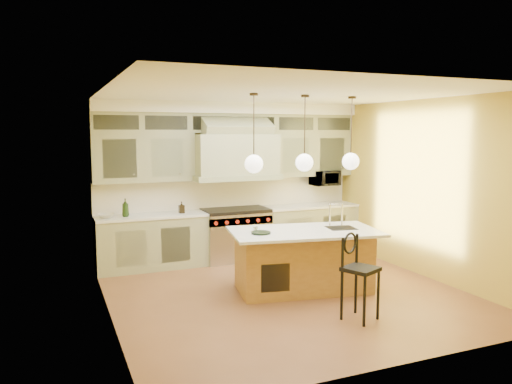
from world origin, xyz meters
name	(u,v)px	position (x,y,z in m)	size (l,w,h in m)	color
floor	(286,293)	(0.00, 0.00, 0.00)	(5.00, 5.00, 0.00)	brown
ceiling	(288,94)	(0.00, 0.00, 2.90)	(5.00, 5.00, 0.00)	white
wall_back	(229,181)	(0.00, 2.50, 1.45)	(5.00, 5.00, 0.00)	gold
wall_front	(400,226)	(0.00, -2.50, 1.45)	(5.00, 5.00, 0.00)	gold
wall_left	(107,206)	(-2.50, 0.00, 1.45)	(5.00, 5.00, 0.00)	gold
wall_right	(425,188)	(2.50, 0.00, 1.45)	(5.00, 5.00, 0.00)	gold
back_cabinetry	(234,183)	(0.00, 2.23, 1.43)	(5.00, 0.77, 2.90)	gray
range	(236,234)	(0.00, 2.14, 0.49)	(1.20, 0.74, 0.96)	silver
kitchen_island	(304,259)	(0.32, 0.06, 0.47)	(2.35, 1.53, 1.35)	olive
counter_stool	(359,271)	(0.39, -1.26, 0.63)	(0.51, 0.51, 1.10)	black
microwave	(325,178)	(1.95, 2.25, 1.45)	(0.54, 0.37, 0.30)	black
oil_bottle_a	(125,208)	(-1.98, 2.15, 1.09)	(0.12, 0.12, 0.31)	#1A3113
oil_bottle_b	(182,207)	(-1.01, 2.15, 1.04)	(0.09, 0.09, 0.20)	black
fruit_bowl	(106,216)	(-2.30, 2.15, 0.97)	(0.28, 0.28, 0.07)	beige
cup	(255,229)	(-0.41, 0.21, 0.96)	(0.09, 0.09, 0.09)	white
pendant_left	(254,162)	(-0.49, 0.06, 1.95)	(0.26, 0.26, 1.11)	#2D2319
pendant_center	(304,161)	(0.31, 0.06, 1.95)	(0.26, 0.26, 1.11)	#2D2319
pendant_right	(351,159)	(1.11, 0.06, 1.95)	(0.26, 0.26, 1.11)	#2D2319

